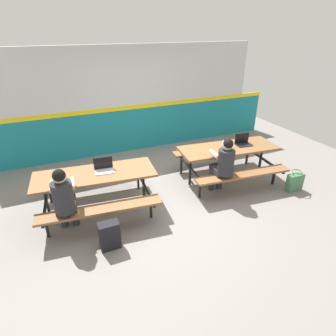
{
  "coord_description": "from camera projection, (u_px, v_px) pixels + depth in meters",
  "views": [
    {
      "loc": [
        -1.9,
        -4.17,
        2.98
      ],
      "look_at": [
        0.0,
        0.19,
        0.55
      ],
      "focal_mm": 30.05,
      "sensor_mm": 36.0,
      "label": 1
    }
  ],
  "objects": [
    {
      "name": "ground_plane",
      "position": [
        172.0,
        198.0,
        5.44
      ],
      "size": [
        10.0,
        10.0,
        0.02
      ],
      "primitive_type": "cube",
      "color": "gray"
    },
    {
      "name": "accent_backdrop",
      "position": [
        130.0,
        103.0,
        6.98
      ],
      "size": [
        8.0,
        0.14,
        2.6
      ],
      "color": "teal",
      "rests_on": "ground"
    },
    {
      "name": "picnic_table_left",
      "position": [
        96.0,
        182.0,
        4.82
      ],
      "size": [
        2.09,
        1.74,
        0.74
      ],
      "color": "brown",
      "rests_on": "ground"
    },
    {
      "name": "picnic_table_right",
      "position": [
        228.0,
        154.0,
        5.84
      ],
      "size": [
        2.09,
        1.74,
        0.74
      ],
      "color": "brown",
      "rests_on": "ground"
    },
    {
      "name": "student_nearer",
      "position": [
        64.0,
        197.0,
        4.16
      ],
      "size": [
        0.39,
        0.54,
        1.21
      ],
      "color": "#2D2D38",
      "rests_on": "ground"
    },
    {
      "name": "student_further",
      "position": [
        224.0,
        163.0,
        5.2
      ],
      "size": [
        0.39,
        0.54,
        1.21
      ],
      "color": "#2D2D38",
      "rests_on": "ground"
    },
    {
      "name": "laptop_silver",
      "position": [
        104.0,
        169.0,
        4.8
      ],
      "size": [
        0.34,
        0.25,
        0.22
      ],
      "color": "silver",
      "rests_on": "picnic_table_left"
    },
    {
      "name": "laptop_dark",
      "position": [
        243.0,
        142.0,
        5.87
      ],
      "size": [
        0.34,
        0.25,
        0.22
      ],
      "color": "black",
      "rests_on": "picnic_table_right"
    },
    {
      "name": "backpack_dark",
      "position": [
        109.0,
        235.0,
        4.13
      ],
      "size": [
        0.3,
        0.22,
        0.44
      ],
      "color": "black",
      "rests_on": "ground"
    },
    {
      "name": "tote_bag_bright",
      "position": [
        295.0,
        182.0,
        5.59
      ],
      "size": [
        0.34,
        0.21,
        0.43
      ],
      "color": "#3F724C",
      "rests_on": "ground"
    }
  ]
}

